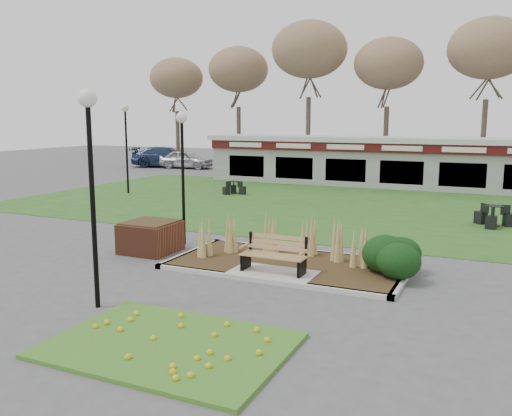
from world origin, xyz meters
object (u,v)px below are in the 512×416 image
at_px(lamp_post_near_left, 90,151).
at_px(bistro_set_c, 493,219).
at_px(lamp_post_mid_left, 126,129).
at_px(food_pavilion, 406,162).
at_px(lamp_post_mid_right, 182,149).
at_px(car_silver, 186,159).
at_px(park_bench, 275,254).
at_px(car_black, 264,160).
at_px(bistro_set_b, 234,190).
at_px(brick_planter, 151,237).
at_px(car_blue, 167,157).

xyz_separation_m(lamp_post_near_left, bistro_set_c, (7.55, 13.03, -3.09)).
distance_m(lamp_post_near_left, bistro_set_c, 15.37).
relative_size(lamp_post_mid_left, bistro_set_c, 3.22).
relative_size(food_pavilion, lamp_post_mid_left, 5.21).
height_order(food_pavilion, lamp_post_mid_right, lamp_post_mid_right).
height_order(lamp_post_mid_left, car_silver, lamp_post_mid_left).
xyz_separation_m(bistro_set_c, car_silver, (-22.88, 15.15, 0.45)).
relative_size(park_bench, car_black, 0.39).
distance_m(bistro_set_b, car_silver, 15.28).
bearing_deg(lamp_post_near_left, brick_planter, 112.12).
distance_m(brick_planter, car_silver, 27.26).
distance_m(lamp_post_mid_left, lamp_post_mid_right, 12.64).
xyz_separation_m(food_pavilion, lamp_post_near_left, (-2.57, -23.46, 1.90)).
xyz_separation_m(park_bench, bistro_set_b, (-7.79, 12.98, -0.34)).
relative_size(lamp_post_near_left, car_silver, 1.08).
distance_m(brick_planter, car_blue, 28.67).
relative_size(park_bench, food_pavilion, 0.07).
bearing_deg(bistro_set_b, lamp_post_mid_right, -71.01).
distance_m(brick_planter, lamp_post_mid_left, 13.67).
relative_size(brick_planter, car_black, 0.35).
height_order(brick_planter, food_pavilion, food_pavilion).
distance_m(park_bench, car_black, 29.39).
xyz_separation_m(car_silver, car_black, (5.74, 2.32, -0.02)).
bearing_deg(car_black, brick_planter, 172.47).
bearing_deg(lamp_post_mid_left, brick_planter, -49.28).
xyz_separation_m(lamp_post_mid_left, car_blue, (-6.91, 13.92, -2.61)).
distance_m(lamp_post_mid_left, car_blue, 15.76).
bearing_deg(car_black, car_blue, 79.88).
xyz_separation_m(park_bench, car_silver, (-17.90, 24.43, 0.14)).
distance_m(food_pavilion, car_black, 14.07).
height_order(brick_planter, lamp_post_mid_right, lamp_post_mid_right).
bearing_deg(car_blue, car_black, -96.09).
bearing_deg(car_black, lamp_post_mid_left, 152.44).
distance_m(lamp_post_near_left, car_silver, 32.19).
xyz_separation_m(park_bench, lamp_post_mid_left, (-13.11, 10.87, 2.85)).
distance_m(lamp_post_mid_right, car_black, 26.09).
relative_size(lamp_post_near_left, lamp_post_mid_right, 1.10).
bearing_deg(lamp_post_mid_left, car_silver, 109.48).
bearing_deg(food_pavilion, brick_planter, -103.06).
height_order(lamp_post_near_left, car_blue, lamp_post_near_left).
distance_m(bistro_set_b, bistro_set_c, 13.29).
distance_m(food_pavilion, lamp_post_mid_right, 18.17).
relative_size(food_pavilion, bistro_set_b, 19.41).
bearing_deg(car_silver, park_bench, -150.28).
height_order(food_pavilion, car_blue, food_pavilion).
height_order(lamp_post_mid_right, car_black, lamp_post_mid_right).
bearing_deg(car_silver, car_black, -74.51).
relative_size(car_black, car_blue, 0.76).
distance_m(food_pavilion, bistro_set_b, 10.37).
distance_m(brick_planter, food_pavilion, 19.49).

